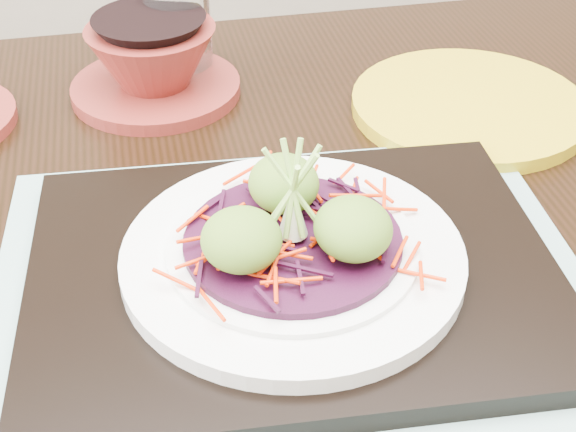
{
  "coord_description": "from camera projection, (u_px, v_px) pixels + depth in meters",
  "views": [
    {
      "loc": [
        -0.13,
        -0.44,
        1.18
      ],
      "look_at": [
        -0.06,
        -0.02,
        0.86
      ],
      "focal_mm": 50.0,
      "sensor_mm": 36.0,
      "label": 1
    }
  ],
  "objects": [
    {
      "name": "dining_table",
      "position": [
        245.0,
        375.0,
        0.63
      ],
      "size": [
        1.34,
        0.93,
        0.81
      ],
      "rotation": [
        0.0,
        0.0,
        0.05
      ],
      "color": "black",
      "rests_on": "ground"
    },
    {
      "name": "water_glass",
      "position": [
        179.0,
        31.0,
        0.78
      ],
      "size": [
        0.08,
        0.08,
        0.09
      ],
      "primitive_type": "cylinder",
      "rotation": [
        0.0,
        0.0,
        0.4
      ],
      "color": "white",
      "rests_on": "dining_table"
    },
    {
      "name": "cabbage_bed",
      "position": [
        293.0,
        241.0,
        0.53
      ],
      "size": [
        0.14,
        0.14,
        0.01
      ],
      "primitive_type": "cylinder",
      "color": "#340A23",
      "rests_on": "white_plate"
    },
    {
      "name": "guacamole_scoops",
      "position": [
        293.0,
        216.0,
        0.51
      ],
      "size": [
        0.13,
        0.11,
        0.04
      ],
      "color": "#527222",
      "rests_on": "cabbage_bed"
    },
    {
      "name": "scallion_garnish",
      "position": [
        293.0,
        194.0,
        0.5
      ],
      "size": [
        0.05,
        0.05,
        0.08
      ],
      "primitive_type": null,
      "color": "#91C950",
      "rests_on": "cabbage_bed"
    },
    {
      "name": "placemat",
      "position": [
        293.0,
        283.0,
        0.55
      ],
      "size": [
        0.41,
        0.32,
        0.0
      ],
      "primitive_type": "cube",
      "rotation": [
        0.0,
        0.0,
        -0.02
      ],
      "color": "gray",
      "rests_on": "dining_table"
    },
    {
      "name": "yellow_plate",
      "position": [
        469.0,
        106.0,
        0.74
      ],
      "size": [
        0.26,
        0.26,
        0.01
      ],
      "primitive_type": "cylinder",
      "rotation": [
        0.0,
        0.0,
        -0.24
      ],
      "color": "#AC8F13",
      "rests_on": "dining_table"
    },
    {
      "name": "white_plate",
      "position": [
        293.0,
        254.0,
        0.53
      ],
      "size": [
        0.23,
        0.23,
        0.02
      ],
      "color": "white",
      "rests_on": "serving_tray"
    },
    {
      "name": "terracotta_bowl_set",
      "position": [
        154.0,
        65.0,
        0.75
      ],
      "size": [
        0.18,
        0.18,
        0.07
      ],
      "rotation": [
        0.0,
        0.0,
        0.15
      ],
      "color": "maroon",
      "rests_on": "dining_table"
    },
    {
      "name": "carrot_julienne",
      "position": [
        293.0,
        232.0,
        0.52
      ],
      "size": [
        0.18,
        0.18,
        0.01
      ],
      "primitive_type": null,
      "color": "red",
      "rests_on": "cabbage_bed"
    },
    {
      "name": "serving_tray",
      "position": [
        293.0,
        272.0,
        0.54
      ],
      "size": [
        0.36,
        0.27,
        0.02
      ],
      "primitive_type": "cube",
      "rotation": [
        0.0,
        0.0,
        -0.02
      ],
      "color": "black",
      "rests_on": "placemat"
    }
  ]
}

